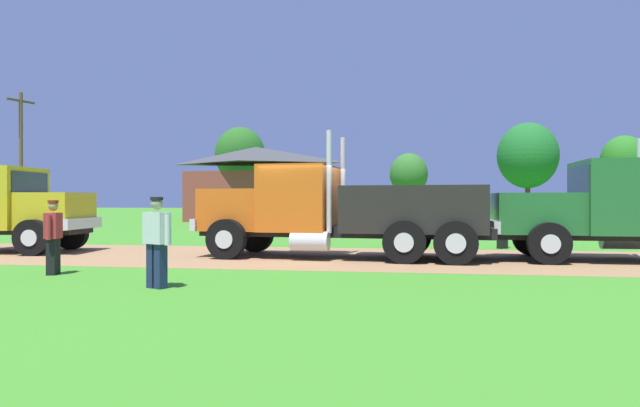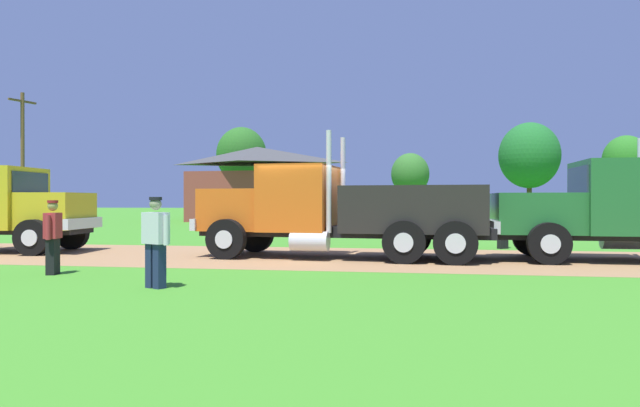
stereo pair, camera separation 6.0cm
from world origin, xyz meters
TOP-DOWN VIEW (x-y plane):
  - ground_plane at (0.00, 0.00)m, footprint 200.00×200.00m
  - dirt_track at (0.00, 0.00)m, footprint 120.00×6.39m
  - truck_foreground_white at (0.88, -0.06)m, footprint 8.22×3.14m
  - truck_near_left at (7.76, 0.26)m, footprint 7.88×2.79m
  - visitor_walking_mid at (-4.73, -4.72)m, footprint 0.33×0.57m
  - visitor_by_barrel at (-1.71, -6.17)m, footprint 0.62×0.45m
  - visitor_far_side at (5.66, 3.82)m, footprint 0.48×0.44m
  - shed_building at (-9.06, 26.71)m, footprint 10.15×6.22m
  - utility_pole_near at (-24.58, 21.24)m, footprint 0.71×2.16m
  - tree_left at (-13.10, 35.81)m, footprint 4.57×4.57m
  - tree_mid at (2.14, 37.36)m, footprint 3.41×3.41m
  - tree_right at (12.52, 38.18)m, footprint 5.27×5.27m
  - tree_far_right at (19.47, 35.12)m, footprint 3.59×3.59m

SIDE VIEW (x-z plane):
  - ground_plane at x=0.00m, z-range 0.00..0.00m
  - dirt_track at x=0.00m, z-range 0.00..0.01m
  - visitor_walking_mid at x=-4.73m, z-range 0.05..1.64m
  - visitor_by_barrel at x=-1.71m, z-range 0.08..1.72m
  - visitor_far_side at x=5.66m, z-range 0.07..1.80m
  - truck_near_left at x=7.76m, z-range -0.41..2.87m
  - truck_foreground_white at x=0.88m, z-range -0.42..2.99m
  - shed_building at x=-9.06m, z-range -0.10..5.50m
  - tree_mid at x=2.14m, z-range 1.00..6.82m
  - tree_far_right at x=19.47m, z-range 1.41..8.26m
  - utility_pole_near at x=-24.58m, z-range 0.26..9.41m
  - tree_right at x=12.52m, z-range 1.31..9.75m
  - tree_left at x=-13.10m, z-range 1.59..9.86m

